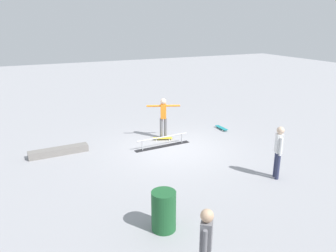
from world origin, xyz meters
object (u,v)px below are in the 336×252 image
(skate_ledge, at_px, (59,151))
(bystander_grey_shirt, at_px, (206,247))
(grind_rail, at_px, (163,142))
(skater_main, at_px, (163,115))
(trash_bin, at_px, (164,211))
(skateboard_main, at_px, (163,138))
(loose_skateboard_teal, at_px, (221,128))
(bystander_white_shirt, at_px, (278,150))

(skate_ledge, bearing_deg, bystander_grey_shirt, 100.76)
(grind_rail, bearing_deg, skate_ledge, -16.21)
(skater_main, bearing_deg, trash_bin, -92.33)
(skate_ledge, height_order, skateboard_main, skate_ledge)
(loose_skateboard_teal, bearing_deg, grind_rail, -75.95)
(bystander_white_shirt, bearing_deg, skateboard_main, 43.99)
(bystander_white_shirt, bearing_deg, loose_skateboard_teal, 9.06)
(skater_main, relative_size, skateboard_main, 2.11)
(loose_skateboard_teal, bearing_deg, skate_ledge, -90.46)
(grind_rail, xyz_separation_m, skate_ledge, (3.85, -0.90, -0.05))
(bystander_white_shirt, bearing_deg, skater_main, 42.01)
(bystander_white_shirt, bearing_deg, bystander_grey_shirt, 147.18)
(bystander_white_shirt, bearing_deg, trash_bin, 125.63)
(skater_main, bearing_deg, bystander_white_shirt, -49.10)
(grind_rail, bearing_deg, skateboard_main, -117.49)
(bystander_grey_shirt, xyz_separation_m, trash_bin, (-0.12, -2.06, -0.48))
(skate_ledge, xyz_separation_m, loose_skateboard_teal, (-7.20, 0.06, -0.06))
(grind_rail, height_order, skater_main, skater_main)
(skater_main, relative_size, trash_bin, 1.74)
(skateboard_main, xyz_separation_m, trash_bin, (2.54, 5.71, 0.42))
(skate_ledge, bearing_deg, loose_skateboard_teal, 179.54)
(skater_main, relative_size, loose_skateboard_teal, 2.16)
(skateboard_main, bearing_deg, trash_bin, 87.26)
(skater_main, height_order, bystander_grey_shirt, skater_main)
(grind_rail, relative_size, trash_bin, 2.38)
(grind_rail, height_order, bystander_grey_shirt, bystander_grey_shirt)
(bystander_white_shirt, height_order, bystander_grey_shirt, bystander_grey_shirt)
(bystander_white_shirt, xyz_separation_m, bystander_grey_shirt, (4.47, 3.03, 0.01))
(skate_ledge, relative_size, skateboard_main, 2.63)
(skater_main, relative_size, bystander_white_shirt, 1.01)
(bystander_white_shirt, relative_size, bystander_grey_shirt, 0.99)
(loose_skateboard_teal, height_order, trash_bin, trash_bin)
(skateboard_main, bearing_deg, grind_rail, 86.92)
(skater_main, height_order, bystander_white_shirt, skater_main)
(bystander_grey_shirt, bearing_deg, trash_bin, -144.39)
(grind_rail, bearing_deg, skater_main, -119.30)
(skate_ledge, relative_size, bystander_white_shirt, 1.26)
(skate_ledge, height_order, skater_main, skater_main)
(skater_main, xyz_separation_m, loose_skateboard_teal, (-2.91, 0.06, -0.93))
(skate_ledge, distance_m, bystander_white_shirt, 7.80)
(grind_rail, relative_size, bystander_white_shirt, 1.39)
(skate_ledge, bearing_deg, trash_bin, 105.44)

